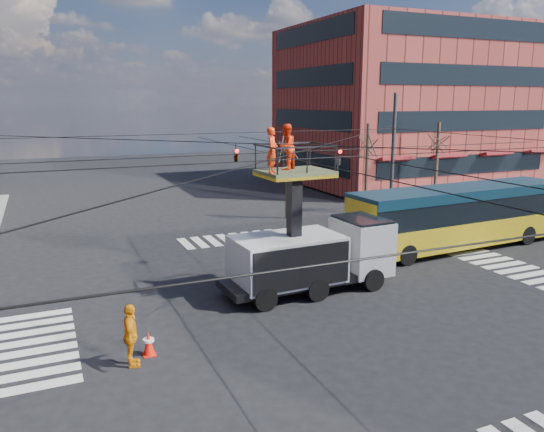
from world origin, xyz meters
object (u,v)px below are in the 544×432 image
at_px(worker_ground, 131,336).
at_px(flagger, 361,249).
at_px(traffic_cone, 149,343).
at_px(city_bus, 459,215).
at_px(utility_truck, 312,239).

distance_m(worker_ground, flagger, 12.54).
bearing_deg(traffic_cone, flagger, 24.95).
xyz_separation_m(city_bus, worker_ground, (-17.60, -6.10, -0.79)).
bearing_deg(utility_truck, traffic_cone, -158.90).
xyz_separation_m(utility_truck, traffic_cone, (-7.10, -3.07, -1.76)).
bearing_deg(city_bus, utility_truck, -168.91).
xyz_separation_m(utility_truck, city_bus, (9.93, 2.54, -0.40)).
relative_size(traffic_cone, worker_ground, 0.40).
bearing_deg(utility_truck, flagger, 25.55).
relative_size(city_bus, traffic_cone, 17.19).
bearing_deg(flagger, traffic_cone, -66.39).
distance_m(utility_truck, worker_ground, 8.54).
xyz_separation_m(traffic_cone, worker_ground, (-0.57, -0.49, 0.57)).
bearing_deg(utility_truck, worker_ground, -157.36).
bearing_deg(worker_ground, traffic_cone, -40.23).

